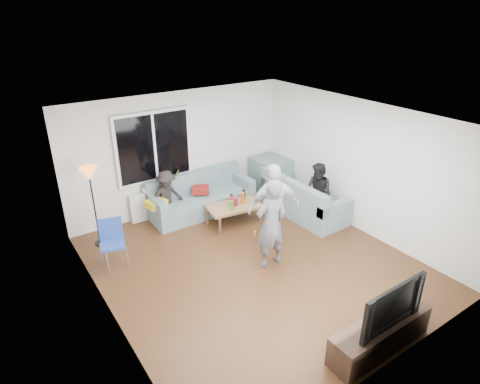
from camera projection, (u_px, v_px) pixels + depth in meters
floor at (254, 265)px, 7.24m from camera, size 5.00×5.50×0.04m
ceiling at (257, 119)px, 6.14m from camera, size 5.00×5.50×0.04m
wall_back at (179, 152)px, 8.77m from camera, size 5.00×0.04×2.60m
wall_front at (401, 285)px, 4.61m from camera, size 5.00×0.04×2.60m
wall_left at (102, 244)px, 5.40m from camera, size 0.04×5.50×2.60m
wall_right at (359, 166)px, 7.98m from camera, size 0.04×5.50×2.60m
window_frame at (154, 147)px, 8.30m from camera, size 1.62×0.06×1.47m
window_glass at (155, 147)px, 8.27m from camera, size 1.50×0.02×1.35m
window_mullion at (155, 147)px, 8.26m from camera, size 0.05×0.03×1.35m
radiator at (160, 202)px, 8.79m from camera, size 1.30×0.12×0.62m
potted_plant at (176, 177)px, 8.76m from camera, size 0.23×0.20×0.36m
vase at (146, 189)px, 8.45m from camera, size 0.18×0.18×0.17m
sofa_back_section at (202, 194)px, 8.88m from camera, size 2.30×0.85×0.85m
sofa_right_section at (304, 196)px, 8.81m from camera, size 2.00×0.85×0.85m
sofa_corner at (273, 175)px, 9.88m from camera, size 0.85×0.85×0.85m
cushion_yellow at (156, 203)px, 8.28m from camera, size 0.44×0.39×0.14m
cushion_red at (201, 190)px, 8.89m from camera, size 0.46×0.44×0.13m
coffee_table at (234, 214)px, 8.53m from camera, size 1.17×0.75×0.40m
pitcher at (234, 201)px, 8.42m from camera, size 0.17×0.17×0.17m
side_chair at (113, 245)px, 7.00m from camera, size 0.49×0.49×0.86m
floor_lamp at (94, 207)px, 7.52m from camera, size 0.32×0.32×1.56m
player_left at (271, 224)px, 6.90m from camera, size 0.61×0.41×1.62m
player_right at (274, 208)px, 7.39m from camera, size 1.06×0.68×1.67m
spectator_right at (318, 193)px, 8.42m from camera, size 0.56×0.68×1.28m
spectator_back at (167, 197)px, 8.43m from camera, size 0.77×0.49×1.13m
tv_console at (380, 335)px, 5.38m from camera, size 1.60×0.40×0.44m
television at (386, 302)px, 5.16m from camera, size 1.11×0.15×0.64m
bottle_b at (232, 205)px, 8.21m from camera, size 0.08×0.08×0.21m
bottle_e at (244, 194)px, 8.71m from camera, size 0.07×0.07×0.21m
bottle_c at (231, 198)px, 8.58m from camera, size 0.07×0.07×0.17m
bottle_d at (243, 198)px, 8.47m from camera, size 0.07×0.07×0.25m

